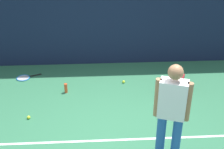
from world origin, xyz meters
TOP-DOWN VIEW (x-y plane):
  - ground_plane at (0.00, 0.00)m, footprint 12.00×12.00m
  - back_fence at (0.00, 3.00)m, footprint 10.00×0.10m
  - court_line at (0.00, -0.18)m, footprint 9.00×0.05m
  - tennis_player at (0.81, -0.70)m, footprint 0.51×0.34m
  - tennis_racket at (-2.04, 2.23)m, footprint 0.63×0.43m
  - backpack at (1.48, 1.38)m, footprint 0.36×0.36m
  - tennis_ball_by_fence at (-1.61, 0.54)m, footprint 0.07×0.07m
  - tennis_ball_mid_court at (0.36, 1.85)m, footprint 0.07×0.07m
  - water_bottle at (-0.97, 1.50)m, footprint 0.07×0.07m

SIDE VIEW (x-z plane):
  - ground_plane at x=0.00m, z-range 0.00..0.00m
  - court_line at x=0.00m, z-range 0.00..0.00m
  - tennis_racket at x=-2.04m, z-range 0.00..0.03m
  - tennis_ball_by_fence at x=-1.61m, z-range 0.00..0.07m
  - tennis_ball_mid_court at x=0.36m, z-range 0.00..0.07m
  - water_bottle at x=-0.97m, z-range 0.00..0.22m
  - backpack at x=1.48m, z-range -0.01..0.43m
  - tennis_player at x=0.81m, z-range 0.12..1.82m
  - back_fence at x=0.00m, z-range 0.00..2.90m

